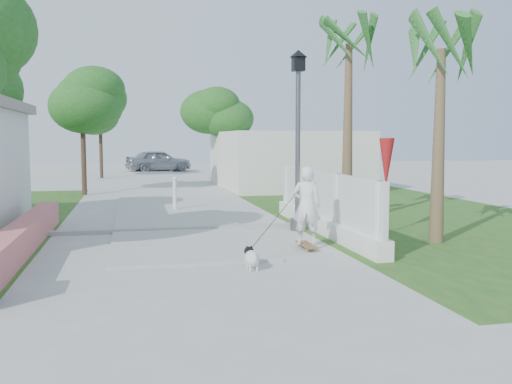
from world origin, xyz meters
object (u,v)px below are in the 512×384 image
object	(u,v)px
bollard	(175,193)
patio_umbrella	(386,164)
street_lamp	(298,133)
skateboarder	(281,218)
parked_car	(159,161)
dog	(252,257)

from	to	relation	value
bollard	patio_umbrella	size ratio (longest dim) A/B	0.47
street_lamp	skateboarder	world-z (taller)	street_lamp
bollard	parked_car	world-z (taller)	parked_car
patio_umbrella	street_lamp	bearing A→B (deg)	152.24
patio_umbrella	parked_car	bearing A→B (deg)	98.39
street_lamp	skateboarder	bearing A→B (deg)	-112.46
street_lamp	parked_car	size ratio (longest dim) A/B	1.00
street_lamp	bollard	bearing A→B (deg)	120.96
parked_car	bollard	bearing A→B (deg)	164.49
bollard	parked_car	xyz separation A→B (m)	(0.56, 21.92, 0.17)
skateboarder	dog	bearing A→B (deg)	74.10
street_lamp	dog	world-z (taller)	street_lamp
street_lamp	dog	xyz separation A→B (m)	(-2.01, -3.95, -2.21)
skateboarder	dog	world-z (taller)	skateboarder
patio_umbrella	dog	world-z (taller)	patio_umbrella
bollard	skateboarder	size ratio (longest dim) A/B	0.59
street_lamp	bollard	distance (m)	5.56
parked_car	skateboarder	bearing A→B (deg)	167.77
bollard	dog	world-z (taller)	bollard
bollard	skateboarder	world-z (taller)	skateboarder
bollard	street_lamp	bearing A→B (deg)	-59.04
street_lamp	bollard	xyz separation A→B (m)	(-2.70, 4.50, -1.84)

